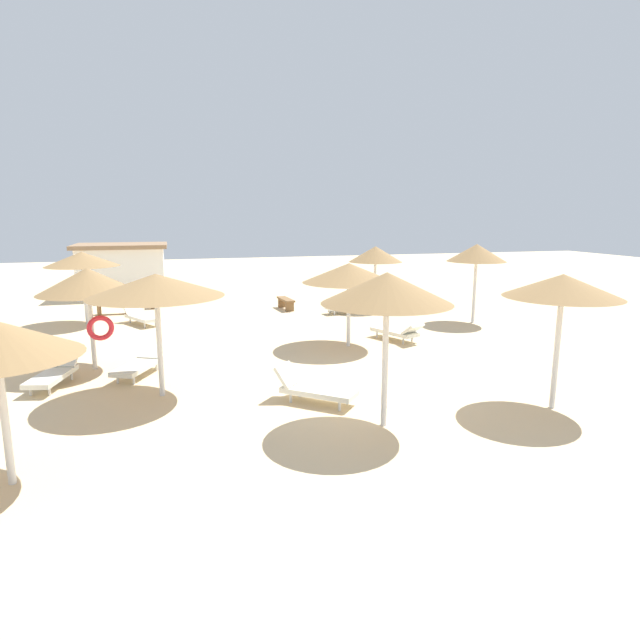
% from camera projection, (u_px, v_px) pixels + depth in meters
% --- Properties ---
extents(ground_plane, '(80.00, 80.00, 0.00)m').
position_uv_depth(ground_plane, '(354.00, 394.00, 12.53)').
color(ground_plane, beige).
extents(parasol_0, '(2.56, 2.56, 3.10)m').
position_uv_depth(parasol_0, '(387.00, 289.00, 10.12)').
color(parasol_0, silver).
rests_on(parasol_0, ground).
extents(parasol_1, '(2.95, 2.95, 2.68)m').
position_uv_depth(parasol_1, '(349.00, 273.00, 16.57)').
color(parasol_1, silver).
rests_on(parasol_1, ground).
extents(parasol_2, '(2.61, 2.61, 2.78)m').
position_uv_depth(parasol_2, '(88.00, 282.00, 14.06)').
color(parasol_2, silver).
rests_on(parasol_2, ground).
extents(parasol_3, '(3.05, 3.05, 2.87)m').
position_uv_depth(parasol_3, '(156.00, 286.00, 11.89)').
color(parasol_3, silver).
rests_on(parasol_3, ground).
extents(parasol_4, '(2.72, 2.72, 2.77)m').
position_uv_depth(parasol_4, '(82.00, 259.00, 19.98)').
color(parasol_4, silver).
rests_on(parasol_4, ground).
extents(parasol_5, '(2.36, 2.36, 2.79)m').
position_uv_depth(parasol_5, '(375.00, 254.00, 23.23)').
color(parasol_5, silver).
rests_on(parasol_5, ground).
extents(parasol_6, '(2.43, 2.43, 2.95)m').
position_uv_depth(parasol_6, '(563.00, 287.00, 11.10)').
color(parasol_6, silver).
rests_on(parasol_6, ground).
extents(parasol_7, '(2.24, 2.24, 3.05)m').
position_uv_depth(parasol_7, '(477.00, 253.00, 20.19)').
color(parasol_7, silver).
rests_on(parasol_7, ground).
extents(lounger_0, '(1.82, 1.69, 0.81)m').
position_uv_depth(lounger_0, '(313.00, 389.00, 11.89)').
color(lounger_0, silver).
rests_on(lounger_0, ground).
extents(lounger_1, '(1.35, 1.99, 0.69)m').
position_uv_depth(lounger_1, '(397.00, 331.00, 17.73)').
color(lounger_1, silver).
rests_on(lounger_1, ground).
extents(lounger_2, '(1.07, 1.98, 0.73)m').
position_uv_depth(lounger_2, '(54.00, 373.00, 13.06)').
color(lounger_2, silver).
rests_on(lounger_2, ground).
extents(lounger_3, '(1.40, 2.00, 0.64)m').
position_uv_depth(lounger_3, '(140.00, 364.00, 13.91)').
color(lounger_3, silver).
rests_on(lounger_3, ground).
extents(lounger_4, '(1.47, 1.95, 0.74)m').
position_uv_depth(lounger_4, '(141.00, 316.00, 20.33)').
color(lounger_4, silver).
rests_on(lounger_4, ground).
extents(lounger_5, '(1.94, 0.87, 0.74)m').
position_uv_depth(lounger_5, '(348.00, 306.00, 22.62)').
color(lounger_5, silver).
rests_on(lounger_5, ground).
extents(bench_0, '(1.51, 0.45, 0.49)m').
position_uv_depth(bench_0, '(113.00, 306.00, 22.37)').
color(bench_0, brown).
rests_on(bench_0, ground).
extents(bench_1, '(0.46, 1.51, 0.49)m').
position_uv_depth(bench_1, '(154.00, 299.00, 24.22)').
color(bench_1, brown).
rests_on(bench_1, ground).
extents(bench_2, '(0.55, 1.53, 0.49)m').
position_uv_depth(bench_2, '(286.00, 302.00, 23.52)').
color(bench_2, brown).
rests_on(bench_2, ground).
extents(beach_cabana, '(4.50, 3.39, 2.68)m').
position_uv_depth(beach_cabana, '(123.00, 270.00, 27.20)').
color(beach_cabana, white).
rests_on(beach_cabana, ground).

